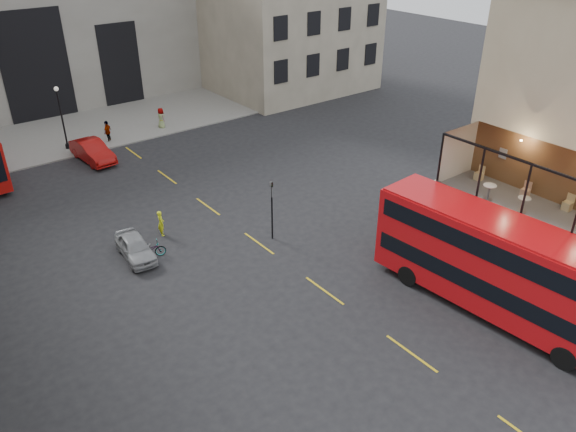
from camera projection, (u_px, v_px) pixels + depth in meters
ground at (440, 335)px, 26.45m from camera, size 140.00×140.00×0.00m
host_frontage at (527, 250)px, 28.85m from camera, size 3.00×11.00×4.50m
cafe_floor at (537, 211)px, 27.74m from camera, size 3.00×10.00×0.10m
gateway at (10, 9)px, 52.54m from camera, size 35.00×10.60×18.00m
pavement_far at (53, 135)px, 49.57m from camera, size 40.00×12.00×0.12m
traffic_light_near at (272, 203)px, 33.07m from camera, size 0.16×0.20×3.80m
street_lamp_b at (63, 122)px, 45.67m from camera, size 0.36×0.36×5.33m
bus_near at (497, 262)px, 26.86m from camera, size 3.79×12.69×4.99m
car_a at (135, 247)px, 32.10m from camera, size 1.92×3.98×1.31m
car_b at (92, 151)px, 44.34m from camera, size 2.16×5.14×1.65m
bicycle at (149, 250)px, 32.13m from camera, size 1.98×1.16×0.98m
cyclist at (161, 223)px, 34.22m from camera, size 0.52×0.67×1.64m
pedestrian_c at (108, 131)px, 47.89m from camera, size 1.14×1.10×1.91m
pedestrian_d at (161, 118)px, 50.87m from camera, size 0.72×1.01×1.92m
cafe_table_mid at (524, 202)px, 27.32m from camera, size 0.61×0.61×0.77m
cafe_table_far at (489, 190)px, 28.45m from camera, size 0.66×0.66×0.82m
cafe_chair_b at (568, 205)px, 27.60m from camera, size 0.41×0.41×0.83m
cafe_chair_c at (525, 192)px, 28.89m from camera, size 0.44×0.44×0.80m
cafe_chair_d at (479, 176)px, 30.68m from camera, size 0.42×0.42×0.80m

